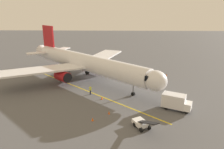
{
  "coord_description": "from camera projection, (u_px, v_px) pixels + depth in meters",
  "views": [
    {
      "loc": [
        -7.35,
        47.39,
        15.84
      ],
      "look_at": [
        -6.14,
        7.1,
        3.0
      ],
      "focal_mm": 33.38,
      "sensor_mm": 36.0,
      "label": 1
    }
  ],
  "objects": [
    {
      "name": "ground_plane",
      "position": [
        87.0,
        77.0,
        50.16
      ],
      "size": [
        220.0,
        220.0,
        0.0
      ],
      "primitive_type": "plane",
      "color": "#565659"
    },
    {
      "name": "apron_lead_in_line",
      "position": [
        83.0,
        89.0,
        42.72
      ],
      "size": [
        30.13,
        26.67,
        0.01
      ],
      "primitive_type": "cube",
      "rotation": [
        0.0,
        0.0,
        0.85
      ],
      "color": "yellow",
      "rests_on": "ground"
    },
    {
      "name": "airplane",
      "position": [
        86.0,
        63.0,
        47.4
      ],
      "size": [
        33.55,
        32.49,
        11.5
      ],
      "color": "white",
      "rests_on": "ground"
    },
    {
      "name": "ground_crew_marshaller",
      "position": [
        162.0,
        102.0,
        34.77
      ],
      "size": [
        0.31,
        0.44,
        1.71
      ],
      "color": "#23232D",
      "rests_on": "ground"
    },
    {
      "name": "ground_crew_wing_walker",
      "position": [
        90.0,
        90.0,
        39.87
      ],
      "size": [
        0.47,
        0.39,
        1.71
      ],
      "color": "#23232D",
      "rests_on": "ground"
    },
    {
      "name": "belt_loader_near_nose",
      "position": [
        142.0,
        123.0,
        28.71
      ],
      "size": [
        3.27,
        4.58,
        2.32
      ],
      "color": "white",
      "rests_on": "ground"
    },
    {
      "name": "box_truck_portside",
      "position": [
        176.0,
        102.0,
        33.73
      ],
      "size": [
        4.99,
        3.78,
        2.62
      ],
      "color": "white",
      "rests_on": "ground"
    },
    {
      "name": "safety_cone_nose_left",
      "position": [
        102.0,
        98.0,
        37.91
      ],
      "size": [
        0.32,
        0.32,
        0.55
      ],
      "primitive_type": "cone",
      "color": "#F2590F",
      "rests_on": "ground"
    },
    {
      "name": "safety_cone_nose_right",
      "position": [
        109.0,
        112.0,
        32.6
      ],
      "size": [
        0.32,
        0.32,
        0.55
      ],
      "primitive_type": "cone",
      "color": "#F2590F",
      "rests_on": "ground"
    },
    {
      "name": "safety_cone_wing_port",
      "position": [
        167.0,
        75.0,
        51.04
      ],
      "size": [
        0.32,
        0.32,
        0.55
      ],
      "primitive_type": "cone",
      "color": "#F2590F",
      "rests_on": "ground"
    },
    {
      "name": "safety_cone_wing_starboard",
      "position": [
        93.0,
        119.0,
        30.61
      ],
      "size": [
        0.32,
        0.32,
        0.55
      ],
      "primitive_type": "cone",
      "color": "#F2590F",
      "rests_on": "ground"
    }
  ]
}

